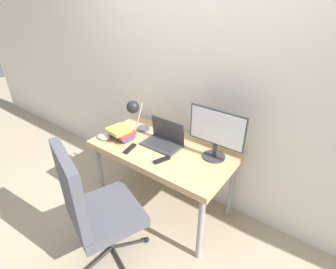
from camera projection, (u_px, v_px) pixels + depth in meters
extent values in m
plane|color=tan|center=(142.00, 228.00, 2.56)|extent=(12.00, 12.00, 0.00)
cube|color=silver|center=(190.00, 78.00, 2.46)|extent=(8.00, 0.05, 2.60)
cube|color=tan|center=(163.00, 150.00, 2.45)|extent=(1.33, 0.72, 0.06)
cylinder|color=gray|center=(100.00, 174.00, 2.74)|extent=(0.05, 0.05, 0.69)
cylinder|color=gray|center=(200.00, 229.00, 2.12)|extent=(0.05, 0.05, 0.69)
cylinder|color=gray|center=(139.00, 148.00, 3.16)|extent=(0.05, 0.05, 0.69)
cylinder|color=gray|center=(231.00, 189.00, 2.54)|extent=(0.05, 0.05, 0.69)
cube|color=#38383D|center=(161.00, 145.00, 2.45)|extent=(0.36, 0.22, 0.02)
cube|color=#2D2D33|center=(161.00, 144.00, 2.44)|extent=(0.31, 0.13, 0.00)
cube|color=#38383D|center=(168.00, 130.00, 2.46)|extent=(0.36, 0.03, 0.22)
cube|color=black|center=(168.00, 130.00, 2.46)|extent=(0.32, 0.02, 0.19)
cylinder|color=#333338|center=(214.00, 156.00, 2.29)|extent=(0.20, 0.20, 0.01)
cylinder|color=#333338|center=(215.00, 149.00, 2.26)|extent=(0.04, 0.04, 0.13)
cube|color=#333338|center=(217.00, 127.00, 2.15)|extent=(0.50, 0.02, 0.32)
cube|color=silver|center=(216.00, 128.00, 2.14)|extent=(0.47, 0.00, 0.29)
cylinder|color=#4C4C51|center=(143.00, 128.00, 2.73)|extent=(0.14, 0.14, 0.02)
cylinder|color=#99999E|center=(138.00, 118.00, 2.61)|extent=(0.02, 0.15, 0.29)
sphere|color=black|center=(133.00, 107.00, 2.49)|extent=(0.12, 0.12, 0.12)
cylinder|color=black|center=(119.00, 261.00, 2.23)|extent=(0.30, 0.14, 0.03)
sphere|color=black|center=(146.00, 240.00, 2.41)|extent=(0.05, 0.05, 0.05)
cylinder|color=black|center=(130.00, 243.00, 2.37)|extent=(0.22, 0.26, 0.03)
sphere|color=black|center=(120.00, 220.00, 2.61)|extent=(0.05, 0.05, 0.05)
cylinder|color=black|center=(116.00, 233.00, 2.47)|extent=(0.19, 0.28, 0.03)
sphere|color=black|center=(83.00, 237.00, 2.44)|extent=(0.05, 0.05, 0.05)
cylinder|color=black|center=(97.00, 242.00, 2.39)|extent=(0.31, 0.11, 0.03)
cylinder|color=black|center=(98.00, 260.00, 2.23)|extent=(0.04, 0.31, 0.03)
cylinder|color=#2D2D33|center=(110.00, 232.00, 2.24)|extent=(0.04, 0.04, 0.36)
cube|color=#4C4C56|center=(107.00, 213.00, 2.13)|extent=(0.68, 0.67, 0.09)
cube|color=#4C4C56|center=(71.00, 191.00, 1.84)|extent=(0.50, 0.25, 0.62)
cube|color=#286B47|center=(122.00, 137.00, 2.57)|extent=(0.25, 0.15, 0.03)
cube|color=#753384|center=(122.00, 134.00, 2.56)|extent=(0.26, 0.18, 0.03)
cube|color=#B2382D|center=(122.00, 132.00, 2.54)|extent=(0.25, 0.21, 0.03)
cube|color=gold|center=(119.00, 130.00, 2.51)|extent=(0.22, 0.21, 0.03)
cube|color=black|center=(130.00, 149.00, 2.39)|extent=(0.07, 0.17, 0.02)
cube|color=black|center=(162.00, 160.00, 2.24)|extent=(0.09, 0.16, 0.02)
ellipsoid|color=white|center=(104.00, 137.00, 2.56)|extent=(0.14, 0.09, 0.04)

